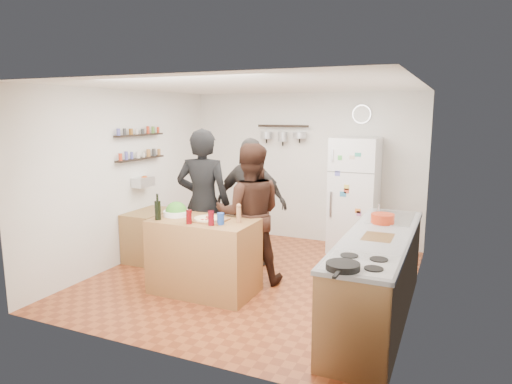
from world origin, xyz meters
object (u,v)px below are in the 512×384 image
at_px(counter_run, 377,278).
at_px(side_table, 151,235).
at_px(person_center, 249,214).
at_px(wall_clock, 362,114).
at_px(salt_canister, 221,219).
at_px(prep_island, 204,256).
at_px(skillet, 343,266).
at_px(person_back, 251,203).
at_px(red_bowl, 383,219).
at_px(fridge, 354,195).
at_px(pepper_mill, 239,215).
at_px(person_left, 203,203).
at_px(salad_bowl, 176,213).
at_px(wine_bottle, 158,210).

distance_m(counter_run, side_table, 3.50).
height_order(person_center, wall_clock, wall_clock).
relative_size(counter_run, wall_clock, 8.77).
relative_size(salt_canister, counter_run, 0.05).
bearing_deg(prep_island, counter_run, 3.30).
bearing_deg(skillet, person_back, 130.00).
relative_size(red_bowl, fridge, 0.15).
distance_m(pepper_mill, side_table, 2.08).
relative_size(person_left, skillet, 7.04).
distance_m(salad_bowl, person_left, 0.49).
bearing_deg(wall_clock, person_center, -113.22).
bearing_deg(person_left, counter_run, 156.08).
xyz_separation_m(salad_bowl, side_table, (-0.97, 0.73, -0.58)).
bearing_deg(fridge, salad_bowl, -125.98).
height_order(salad_bowl, red_bowl, red_bowl).
xyz_separation_m(wine_bottle, person_back, (0.62, 1.32, -0.11)).
relative_size(pepper_mill, counter_run, 0.07).
relative_size(salad_bowl, salt_canister, 2.38).
distance_m(prep_island, person_center, 0.79).
bearing_deg(prep_island, skillet, -28.77).
xyz_separation_m(prep_island, side_table, (-1.39, 0.78, -0.09)).
bearing_deg(side_table, pepper_mill, -21.68).
bearing_deg(counter_run, fridge, 108.06).
relative_size(salt_canister, wall_clock, 0.45).
relative_size(person_left, fridge, 1.10).
bearing_deg(person_left, side_table, -27.81).
distance_m(person_center, person_back, 0.60).
distance_m(person_left, side_table, 1.28).
bearing_deg(salt_canister, counter_run, 7.75).
distance_m(fridge, side_table, 3.19).
height_order(person_left, skillet, person_left).
height_order(salt_canister, side_table, salt_canister).
xyz_separation_m(salad_bowl, person_center, (0.78, 0.50, -0.04)).
xyz_separation_m(salad_bowl, wine_bottle, (-0.08, -0.27, 0.08)).
relative_size(person_left, side_table, 2.47).
bearing_deg(salad_bowl, pepper_mill, 0.00).
xyz_separation_m(salt_canister, side_table, (-1.69, 0.90, -0.61)).
distance_m(salt_canister, fridge, 2.73).
bearing_deg(counter_run, red_bowl, 95.30).
bearing_deg(person_center, skillet, 110.70).
distance_m(person_back, red_bowl, 1.93).
bearing_deg(salt_canister, skillet, -29.95).
bearing_deg(prep_island, red_bowl, 18.20).
xyz_separation_m(salad_bowl, pepper_mill, (0.87, 0.00, 0.06)).
relative_size(person_left, person_back, 1.08).
distance_m(prep_island, salad_bowl, 0.65).
bearing_deg(fridge, skillet, -79.45).
relative_size(person_center, fridge, 1.00).
relative_size(wine_bottle, person_center, 0.13).
xyz_separation_m(wine_bottle, person_left, (0.19, 0.74, -0.03)).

